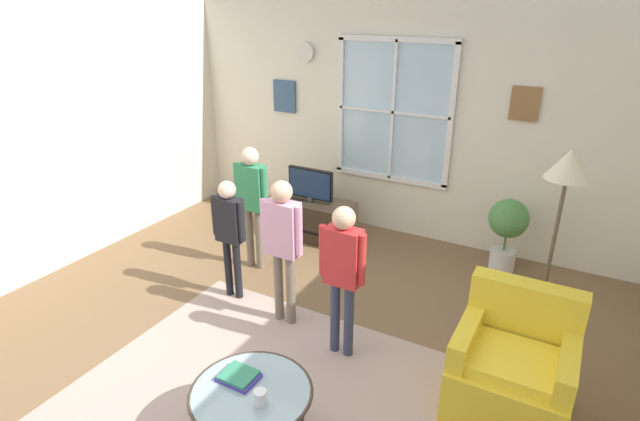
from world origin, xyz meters
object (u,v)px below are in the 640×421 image
object	(u,v)px
remote_near_books	(246,382)
potted_plant_by_window	(507,227)
coffee_table	(251,395)
person_red_shirt	(343,265)
person_pink_shirt	(283,237)
television	(310,184)
person_black_shirt	(230,227)
armchair	(512,369)
floor_lamp	(565,186)
person_green_shirt	(252,194)
book_stack	(239,376)
cup	(260,398)
tv_stand	(311,218)

from	to	relation	value
remote_near_books	potted_plant_by_window	bearing A→B (deg)	71.93
coffee_table	person_red_shirt	world-z (taller)	person_red_shirt
remote_near_books	person_pink_shirt	distance (m)	1.36
television	person_black_shirt	size ratio (longest dim) A/B	0.49
armchair	floor_lamp	bearing A→B (deg)	84.54
coffee_table	person_black_shirt	xyz separation A→B (m)	(-1.22, 1.36, 0.33)
person_green_shirt	floor_lamp	distance (m)	2.89
book_stack	cup	xyz separation A→B (m)	(0.24, -0.11, 0.03)
tv_stand	cup	size ratio (longest dim) A/B	10.88
cup	floor_lamp	distance (m)	2.56
armchair	floor_lamp	size ratio (longest dim) A/B	0.51
tv_stand	television	bearing A→B (deg)	-90.00
armchair	coffee_table	xyz separation A→B (m)	(-1.36, -1.15, 0.09)
armchair	person_black_shirt	size ratio (longest dim) A/B	0.73
tv_stand	remote_near_books	world-z (taller)	remote_near_books
coffee_table	floor_lamp	size ratio (longest dim) A/B	0.45
person_green_shirt	potted_plant_by_window	bearing A→B (deg)	27.58
tv_stand	person_pink_shirt	xyz separation A→B (m)	(0.68, -1.64, 0.60)
remote_near_books	floor_lamp	world-z (taller)	floor_lamp
person_red_shirt	floor_lamp	world-z (taller)	floor_lamp
book_stack	cup	bearing A→B (deg)	-23.56
floor_lamp	person_red_shirt	bearing A→B (deg)	-148.94
person_green_shirt	potted_plant_by_window	xyz separation A→B (m)	(2.34, 1.22, -0.33)
television	coffee_table	world-z (taller)	television
tv_stand	television	distance (m)	0.44
coffee_table	person_red_shirt	distance (m)	1.17
person_green_shirt	remote_near_books	bearing A→B (deg)	-55.17
person_green_shirt	person_black_shirt	size ratio (longest dim) A/B	1.12
armchair	book_stack	size ratio (longest dim) A/B	3.59
cup	potted_plant_by_window	size ratio (longest dim) A/B	0.12
potted_plant_by_window	book_stack	bearing A→B (deg)	-109.16
person_black_shirt	floor_lamp	xyz separation A→B (m)	(2.66, 0.57, 0.68)
book_stack	remote_near_books	distance (m)	0.06
remote_near_books	person_red_shirt	size ratio (longest dim) A/B	0.11
book_stack	remote_near_books	xyz separation A→B (m)	(0.06, -0.01, -0.01)
person_red_shirt	floor_lamp	size ratio (longest dim) A/B	0.76
coffee_table	person_green_shirt	world-z (taller)	person_green_shirt
person_red_shirt	person_pink_shirt	bearing A→B (deg)	166.88
potted_plant_by_window	cup	bearing A→B (deg)	-104.59
person_pink_shirt	television	bearing A→B (deg)	112.65
tv_stand	floor_lamp	bearing A→B (deg)	-19.79
television	person_green_shirt	xyz separation A→B (m)	(-0.14, -0.95, 0.16)
person_green_shirt	potted_plant_by_window	world-z (taller)	person_green_shirt
armchair	book_stack	xyz separation A→B (m)	(-1.49, -1.10, 0.14)
tv_stand	cup	bearing A→B (deg)	-65.21
book_stack	potted_plant_by_window	xyz separation A→B (m)	(1.08, 3.11, 0.04)
cup	book_stack	bearing A→B (deg)	156.44
book_stack	person_pink_shirt	world-z (taller)	person_pink_shirt
coffee_table	person_pink_shirt	size ratio (longest dim) A/B	0.58
person_pink_shirt	potted_plant_by_window	xyz separation A→B (m)	(1.52, 1.91, -0.33)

